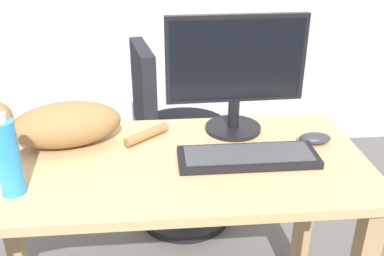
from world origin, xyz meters
TOP-DOWN VIEW (x-y plane):
  - desk at (0.00, 0.00)m, footprint 1.33×0.61m
  - office_chair at (0.07, 0.68)m, footprint 0.49×0.48m
  - monitor at (0.27, 0.20)m, footprint 0.48×0.20m
  - keyboard at (0.28, -0.03)m, footprint 0.44×0.15m
  - cat at (-0.33, 0.13)m, footprint 0.60×0.25m
  - computer_mouse at (0.53, 0.07)m, footprint 0.11×0.06m
  - water_bottle at (-0.41, -0.15)m, footprint 0.07×0.07m

SIDE VIEW (x-z plane):
  - office_chair at x=0.07m, z-range -0.06..0.87m
  - desk at x=0.00m, z-range 0.25..0.98m
  - keyboard at x=0.28m, z-range 0.74..0.77m
  - computer_mouse at x=0.53m, z-range 0.74..0.77m
  - cat at x=-0.33m, z-range 0.72..0.92m
  - water_bottle at x=-0.41m, z-range 0.73..0.97m
  - monitor at x=0.27m, z-range 0.76..1.17m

